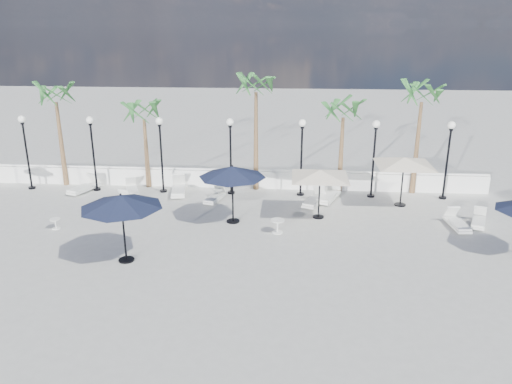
# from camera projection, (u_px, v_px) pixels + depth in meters

# --- Properties ---
(ground) EXTENTS (100.00, 100.00, 0.00)m
(ground) POSITION_uv_depth(u_px,v_px,m) (211.00, 248.00, 19.21)
(ground) COLOR #9E9E99
(ground) RESTS_ON ground
(balustrade) EXTENTS (26.00, 0.30, 1.01)m
(balustrade) POSITION_uv_depth(u_px,v_px,m) (233.00, 179.00, 26.14)
(balustrade) COLOR white
(balustrade) RESTS_ON ground
(lamppost_0) EXTENTS (0.36, 0.36, 3.84)m
(lamppost_0) POSITION_uv_depth(u_px,v_px,m) (25.00, 142.00, 25.29)
(lamppost_0) COLOR black
(lamppost_0) RESTS_ON ground
(lamppost_1) EXTENTS (0.36, 0.36, 3.84)m
(lamppost_1) POSITION_uv_depth(u_px,v_px,m) (92.00, 143.00, 25.04)
(lamppost_1) COLOR black
(lamppost_1) RESTS_ON ground
(lamppost_2) EXTENTS (0.36, 0.36, 3.84)m
(lamppost_2) POSITION_uv_depth(u_px,v_px,m) (161.00, 144.00, 24.80)
(lamppost_2) COLOR black
(lamppost_2) RESTS_ON ground
(lamppost_3) EXTENTS (0.36, 0.36, 3.84)m
(lamppost_3) POSITION_uv_depth(u_px,v_px,m) (230.00, 145.00, 24.55)
(lamppost_3) COLOR black
(lamppost_3) RESTS_ON ground
(lamppost_4) EXTENTS (0.36, 0.36, 3.84)m
(lamppost_4) POSITION_uv_depth(u_px,v_px,m) (302.00, 147.00, 24.30)
(lamppost_4) COLOR black
(lamppost_4) RESTS_ON ground
(lamppost_5) EXTENTS (0.36, 0.36, 3.84)m
(lamppost_5) POSITION_uv_depth(u_px,v_px,m) (374.00, 148.00, 24.06)
(lamppost_5) COLOR black
(lamppost_5) RESTS_ON ground
(lamppost_6) EXTENTS (0.36, 0.36, 3.84)m
(lamppost_6) POSITION_uv_depth(u_px,v_px,m) (449.00, 149.00, 23.81)
(lamppost_6) COLOR black
(lamppost_6) RESTS_ON ground
(palm_0) EXTENTS (2.60, 2.60, 5.50)m
(palm_0) POSITION_uv_depth(u_px,v_px,m) (56.00, 100.00, 25.28)
(palm_0) COLOR brown
(palm_0) RESTS_ON ground
(palm_1) EXTENTS (2.60, 2.60, 4.70)m
(palm_1) POSITION_uv_depth(u_px,v_px,m) (144.00, 116.00, 25.22)
(palm_1) COLOR brown
(palm_1) RESTS_ON ground
(palm_2) EXTENTS (2.60, 2.60, 6.10)m
(palm_2) POSITION_uv_depth(u_px,v_px,m) (256.00, 90.00, 24.38)
(palm_2) COLOR brown
(palm_2) RESTS_ON ground
(palm_3) EXTENTS (2.60, 2.60, 4.90)m
(palm_3) POSITION_uv_depth(u_px,v_px,m) (343.00, 115.00, 24.45)
(palm_3) COLOR brown
(palm_3) RESTS_ON ground
(palm_4) EXTENTS (2.60, 2.60, 5.70)m
(palm_4) POSITION_uv_depth(u_px,v_px,m) (422.00, 100.00, 23.94)
(palm_4) COLOR brown
(palm_4) RESTS_ON ground
(lounger_0) EXTENTS (1.27, 2.03, 0.73)m
(lounger_0) POSITION_uv_depth(u_px,v_px,m) (84.00, 187.00, 25.54)
(lounger_0) COLOR white
(lounger_0) RESTS_ON ground
(lounger_1) EXTENTS (1.11, 1.72, 0.62)m
(lounger_1) POSITION_uv_depth(u_px,v_px,m) (132.00, 189.00, 25.37)
(lounger_1) COLOR white
(lounger_1) RESTS_ON ground
(lounger_2) EXTENTS (0.91, 1.71, 0.61)m
(lounger_2) POSITION_uv_depth(u_px,v_px,m) (215.00, 197.00, 24.18)
(lounger_2) COLOR white
(lounger_2) RESTS_ON ground
(lounger_3) EXTENTS (0.82, 1.83, 0.66)m
(lounger_3) POSITION_uv_depth(u_px,v_px,m) (119.00, 204.00, 23.19)
(lounger_3) COLOR white
(lounger_3) RESTS_ON ground
(lounger_4) EXTENTS (1.01, 2.13, 0.77)m
(lounger_4) POSITION_uv_depth(u_px,v_px,m) (178.00, 189.00, 25.19)
(lounger_4) COLOR white
(lounger_4) RESTS_ON ground
(lounger_5) EXTENTS (1.24, 1.94, 0.70)m
(lounger_5) POSITION_uv_depth(u_px,v_px,m) (314.00, 200.00, 23.71)
(lounger_5) COLOR white
(lounger_5) RESTS_ON ground
(lounger_6) EXTENTS (1.37, 2.20, 0.79)m
(lounger_6) POSITION_uv_depth(u_px,v_px,m) (328.00, 195.00, 24.27)
(lounger_6) COLOR white
(lounger_6) RESTS_ON ground
(lounger_7) EXTENTS (0.74, 1.84, 0.67)m
(lounger_7) POSITION_uv_depth(u_px,v_px,m) (457.00, 223.00, 20.99)
(lounger_7) COLOR white
(lounger_7) RESTS_ON ground
(lounger_8) EXTENTS (1.09, 1.71, 0.61)m
(lounger_8) POSITION_uv_depth(u_px,v_px,m) (479.00, 221.00, 21.27)
(lounger_8) COLOR white
(lounger_8) RESTS_ON ground
(side_table_0) EXTENTS (0.45, 0.45, 0.44)m
(side_table_0) POSITION_uv_depth(u_px,v_px,m) (55.00, 223.00, 20.90)
(side_table_0) COLOR white
(side_table_0) RESTS_ON ground
(side_table_1) EXTENTS (0.47, 0.47, 0.46)m
(side_table_1) POSITION_uv_depth(u_px,v_px,m) (218.00, 193.00, 24.48)
(side_table_1) COLOR white
(side_table_1) RESTS_ON ground
(side_table_2) EXTENTS (0.58, 0.58, 0.56)m
(side_table_2) POSITION_uv_depth(u_px,v_px,m) (278.00, 225.00, 20.47)
(side_table_2) COLOR white
(side_table_2) RESTS_ON ground
(parasol_navy_left) EXTENTS (2.93, 2.93, 2.59)m
(parasol_navy_left) POSITION_uv_depth(u_px,v_px,m) (121.00, 202.00, 17.42)
(parasol_navy_left) COLOR black
(parasol_navy_left) RESTS_ON ground
(parasol_navy_mid) EXTENTS (2.87, 2.87, 2.57)m
(parasol_navy_mid) POSITION_uv_depth(u_px,v_px,m) (232.00, 172.00, 20.98)
(parasol_navy_mid) COLOR black
(parasol_navy_mid) RESTS_ON ground
(parasol_cream_sq_a) EXTENTS (4.83, 4.83, 2.37)m
(parasol_cream_sq_a) POSITION_uv_depth(u_px,v_px,m) (320.00, 170.00, 21.49)
(parasol_cream_sq_a) COLOR black
(parasol_cream_sq_a) RESTS_ON ground
(parasol_cream_sq_b) EXTENTS (5.05, 5.05, 2.53)m
(parasol_cream_sq_b) POSITION_uv_depth(u_px,v_px,m) (405.00, 158.00, 22.93)
(parasol_cream_sq_b) COLOR black
(parasol_cream_sq_b) RESTS_ON ground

